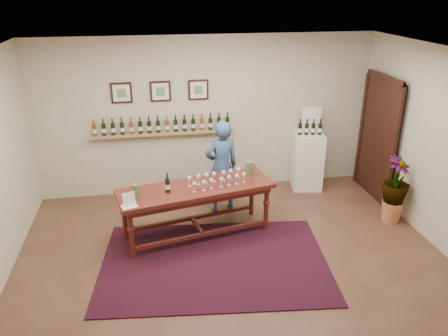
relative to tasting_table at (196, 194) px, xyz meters
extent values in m
plane|color=#4C2B21|center=(0.41, -0.84, -0.69)|extent=(6.00, 6.00, 0.00)
plane|color=beige|center=(0.41, 1.66, 0.71)|extent=(6.00, 0.00, 6.00)
plane|color=beige|center=(0.41, -3.34, 0.71)|extent=(6.00, 0.00, 6.00)
plane|color=beige|center=(0.41, -0.84, 2.11)|extent=(6.00, 6.00, 0.00)
cube|color=tan|center=(-0.39, 1.57, 0.46)|extent=(2.50, 0.16, 0.04)
cube|color=black|center=(3.35, 0.86, 0.36)|extent=(0.10, 1.00, 2.10)
cube|color=black|center=(3.30, 0.86, 0.36)|extent=(0.04, 1.12, 2.22)
cube|color=black|center=(-1.04, 1.63, 1.19)|extent=(0.35, 0.03, 0.35)
cube|color=white|center=(-1.04, 1.61, 1.19)|extent=(0.28, 0.01, 0.28)
cube|color=#64974B|center=(-1.04, 1.61, 1.19)|extent=(0.15, 0.00, 0.15)
cube|color=black|center=(-0.39, 1.63, 1.19)|extent=(0.35, 0.03, 0.35)
cube|color=white|center=(-0.39, 1.61, 1.19)|extent=(0.28, 0.01, 0.28)
cube|color=#64974B|center=(-0.39, 1.61, 1.19)|extent=(0.15, 0.00, 0.15)
cube|color=black|center=(0.26, 1.63, 1.19)|extent=(0.35, 0.03, 0.35)
cube|color=white|center=(0.26, 1.61, 1.19)|extent=(0.28, 0.01, 0.28)
cube|color=#64974B|center=(0.26, 1.61, 1.19)|extent=(0.15, 0.00, 0.15)
cube|color=#4C0D10|center=(0.15, -0.78, -0.68)|extent=(3.31, 2.40, 0.02)
cube|color=#4B1712|center=(0.00, 0.00, 0.09)|extent=(2.40, 1.19, 0.06)
cube|color=#4B1712|center=(0.00, 0.00, 0.02)|extent=(2.25, 1.04, 0.10)
cylinder|color=#4B1712|center=(-0.97, -0.47, -0.32)|extent=(0.09, 0.09, 0.75)
cylinder|color=#4B1712|center=(1.07, -0.04, -0.32)|extent=(0.09, 0.09, 0.75)
cylinder|color=#4B1712|center=(-1.07, 0.04, -0.32)|extent=(0.09, 0.09, 0.75)
cylinder|color=#4B1712|center=(0.97, 0.47, -0.32)|extent=(0.09, 0.09, 0.75)
cube|color=#4B1712|center=(0.05, -0.26, -0.55)|extent=(2.05, 0.48, 0.05)
cube|color=#4B1712|center=(-0.05, 0.26, -0.55)|extent=(2.05, 0.48, 0.05)
cube|color=#4B1712|center=(0.00, 0.00, -0.55)|extent=(0.16, 0.52, 0.05)
cube|color=white|center=(-0.96, -0.43, 0.22)|extent=(0.25, 0.21, 0.19)
cube|color=white|center=(2.23, 1.34, -0.17)|extent=(0.61, 0.61, 1.05)
cube|color=white|center=(2.30, 1.49, 0.60)|extent=(0.35, 0.08, 0.49)
cone|color=#CD7644|center=(3.15, -0.14, -0.52)|extent=(0.33, 0.33, 0.35)
imported|color=#163718|center=(3.15, -0.14, -0.04)|extent=(0.71, 0.71, 0.61)
imported|color=#325077|center=(0.51, 0.74, 0.10)|extent=(0.64, 0.48, 1.58)
camera|label=1|loc=(-0.62, -5.79, 2.89)|focal=35.00mm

